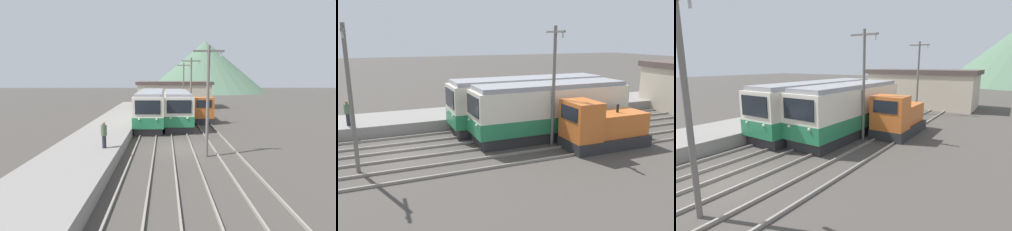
{
  "view_description": "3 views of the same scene",
  "coord_description": "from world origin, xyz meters",
  "views": [
    {
      "loc": [
        -1.08,
        -19.16,
        5.39
      ],
      "look_at": [
        -0.79,
        6.01,
        1.57
      ],
      "focal_mm": 28.0,
      "sensor_mm": 36.0,
      "label": 1
    },
    {
      "loc": [
        18.85,
        -1.17,
        6.64
      ],
      "look_at": [
        -0.53,
        6.83,
        1.61
      ],
      "focal_mm": 35.0,
      "sensor_mm": 36.0,
      "label": 2
    },
    {
      "loc": [
        10.21,
        -6.2,
        5.09
      ],
      "look_at": [
        1.1,
        7.59,
        1.84
      ],
      "focal_mm": 28.0,
      "sensor_mm": 36.0,
      "label": 3
    }
  ],
  "objects": [
    {
      "name": "ground_plane",
      "position": [
        0.0,
        0.0,
        0.0
      ],
      "size": [
        200.0,
        200.0,
        0.0
      ],
      "primitive_type": "plane",
      "color": "#47423D"
    },
    {
      "name": "track_left",
      "position": [
        -2.6,
        0.0,
        0.07
      ],
      "size": [
        1.54,
        60.0,
        0.14
      ],
      "color": "gray",
      "rests_on": "ground"
    },
    {
      "name": "track_center",
      "position": [
        0.2,
        0.0,
        0.07
      ],
      "size": [
        1.54,
        60.0,
        0.14
      ],
      "color": "gray",
      "rests_on": "ground"
    },
    {
      "name": "track_right",
      "position": [
        3.2,
        0.0,
        0.07
      ],
      "size": [
        1.54,
        60.0,
        0.14
      ],
      "color": "gray",
      "rests_on": "ground"
    },
    {
      "name": "commuter_train_left",
      "position": [
        -2.6,
        9.46,
        1.75
      ],
      "size": [
        2.84,
        11.89,
        3.78
      ],
      "color": "#28282B",
      "rests_on": "ground"
    },
    {
      "name": "commuter_train_center",
      "position": [
        0.2,
        9.73,
        1.72
      ],
      "size": [
        2.84,
        10.88,
        3.71
      ],
      "color": "#28282B",
      "rests_on": "ground"
    },
    {
      "name": "shunting_locomotive",
      "position": [
        3.2,
        11.62,
        1.21
      ],
      "size": [
        2.4,
        5.37,
        3.0
      ],
      "color": "#28282B",
      "rests_on": "ground"
    },
    {
      "name": "catenary_mast_near",
      "position": [
        1.71,
        -2.19,
        3.97
      ],
      "size": [
        2.0,
        0.2,
        7.3
      ],
      "color": "slate",
      "rests_on": "ground"
    },
    {
      "name": "catenary_mast_mid",
      "position": [
        1.71,
        9.04,
        3.97
      ],
      "size": [
        2.0,
        0.2,
        7.3
      ],
      "color": "slate",
      "rests_on": "ground"
    },
    {
      "name": "catenary_mast_far",
      "position": [
        1.71,
        20.27,
        3.97
      ],
      "size": [
        2.0,
        0.2,
        7.3
      ],
      "color": "slate",
      "rests_on": "ground"
    },
    {
      "name": "station_building",
      "position": [
        0.5,
        26.0,
        2.24
      ],
      "size": [
        12.6,
        6.3,
        4.44
      ],
      "color": "beige",
      "rests_on": "ground"
    }
  ]
}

